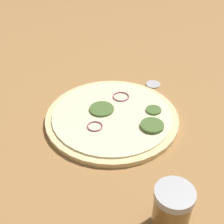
{
  "coord_description": "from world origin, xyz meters",
  "views": [
    {
      "loc": [
        -0.11,
        -0.54,
        0.44
      ],
      "look_at": [
        0.0,
        0.0,
        0.02
      ],
      "focal_mm": 50.0,
      "sensor_mm": 36.0,
      "label": 1
    }
  ],
  "objects": [
    {
      "name": "ground_plane",
      "position": [
        0.0,
        0.0,
        0.0
      ],
      "size": [
        3.0,
        3.0,
        0.0
      ],
      "primitive_type": "plane",
      "color": "#9E703F"
    },
    {
      "name": "pizza",
      "position": [
        0.0,
        -0.0,
        0.01
      ],
      "size": [
        0.3,
        0.3,
        0.02
      ],
      "color": "beige",
      "rests_on": "ground_plane"
    },
    {
      "name": "spice_jar",
      "position": [
        0.03,
        -0.28,
        0.04
      ],
      "size": [
        0.06,
        0.06,
        0.08
      ],
      "color": "olive",
      "rests_on": "ground_plane"
    },
    {
      "name": "loose_cap",
      "position": [
        0.14,
        0.12,
        0.0
      ],
      "size": [
        0.04,
        0.04,
        0.01
      ],
      "color": "#B2B2B7",
      "rests_on": "ground_plane"
    }
  ]
}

